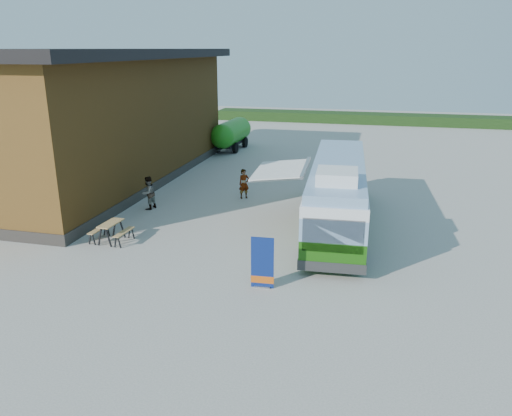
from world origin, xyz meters
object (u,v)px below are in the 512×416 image
(slurry_tanker, at_px, (232,133))
(person_b, at_px, (148,193))
(picnic_table, at_px, (111,227))
(bus, at_px, (338,192))
(banner, at_px, (262,267))
(person_a, at_px, (244,184))

(slurry_tanker, bearing_deg, person_b, -86.32)
(picnic_table, relative_size, slurry_tanker, 0.24)
(bus, height_order, banner, bus)
(person_a, distance_m, person_b, 4.98)
(person_a, bearing_deg, banner, -107.81)
(banner, bearing_deg, slurry_tanker, 105.56)
(slurry_tanker, bearing_deg, person_a, -68.22)
(person_b, bearing_deg, person_a, 142.49)
(picnic_table, xyz_separation_m, slurry_tanker, (-0.73, 19.76, 0.70))
(bus, relative_size, picnic_table, 7.46)
(picnic_table, height_order, slurry_tanker, slurry_tanker)
(person_a, relative_size, person_b, 0.96)
(picnic_table, distance_m, slurry_tanker, 19.78)
(bus, bearing_deg, person_b, 174.02)
(person_b, height_order, slurry_tanker, slurry_tanker)
(person_a, height_order, slurry_tanker, slurry_tanker)
(person_a, bearing_deg, person_b, 179.39)
(person_a, xyz_separation_m, slurry_tanker, (-4.36, 12.49, 0.52))
(person_a, distance_m, slurry_tanker, 13.24)
(bus, xyz_separation_m, person_a, (-5.10, 3.32, -0.83))
(person_b, bearing_deg, picnic_table, 22.39)
(banner, distance_m, slurry_tanker, 23.57)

